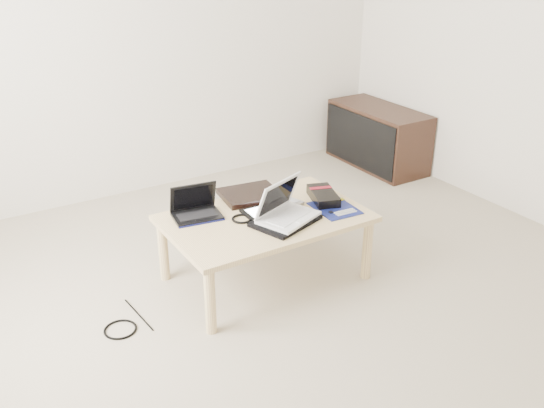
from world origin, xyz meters
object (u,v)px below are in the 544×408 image
netbook (196,210)px  gpu_box (323,196)px  white_laptop (285,210)px  coffee_table (265,224)px  media_cabinet (377,137)px

netbook → gpu_box: size_ratio=0.97×
gpu_box → white_laptop: bearing=-162.0°
coffee_table → gpu_box: gpu_box is taller
coffee_table → netbook: netbook is taller
media_cabinet → netbook: (-2.08, -0.88, 0.19)m
media_cabinet → gpu_box: media_cabinet is taller
netbook → gpu_box: (0.73, -0.20, -0.01)m
netbook → gpu_box: bearing=-15.4°
coffee_table → netbook: size_ratio=3.87×
netbook → coffee_table: bearing=-31.5°
netbook → white_laptop: (0.39, -0.31, 0.03)m
coffee_table → netbook: 0.39m
media_cabinet → netbook: 2.26m
gpu_box → netbook: bearing=164.6°
media_cabinet → gpu_box: bearing=-141.4°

